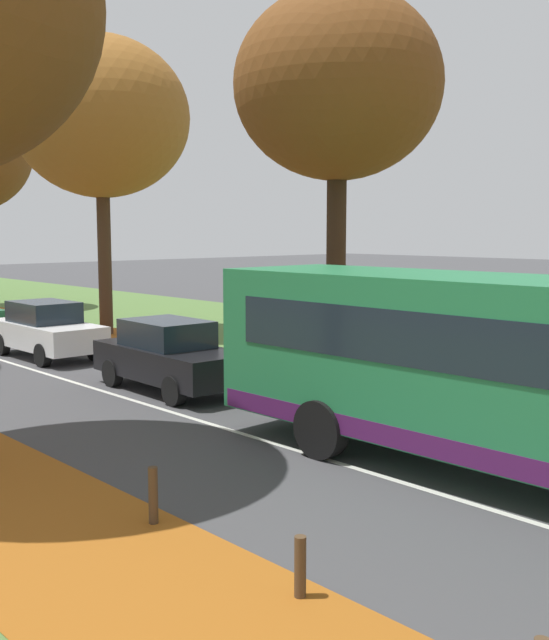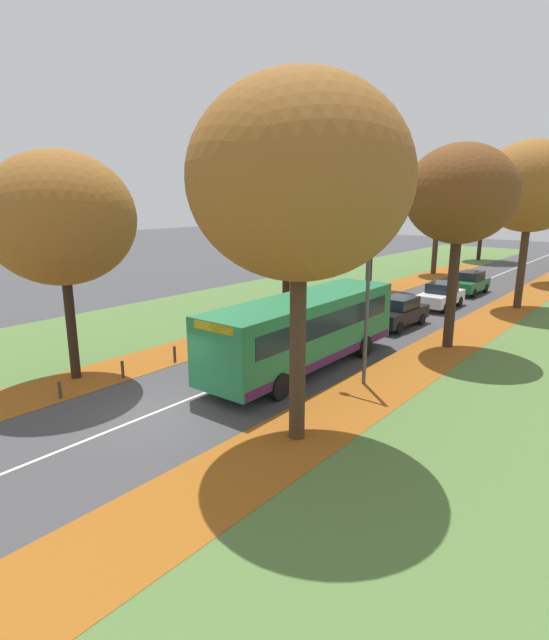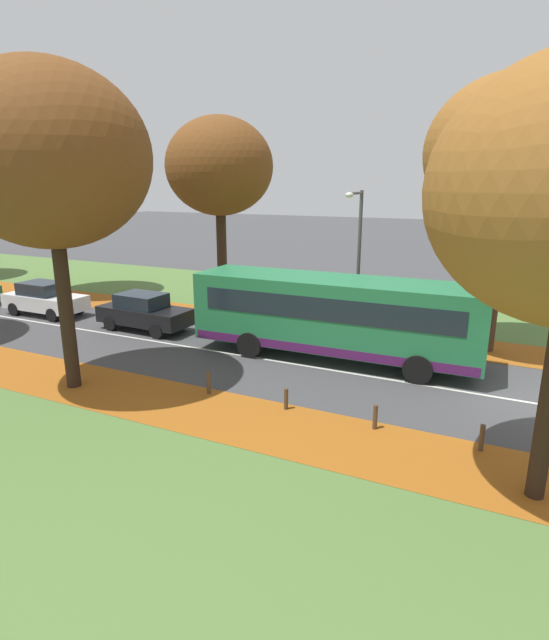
{
  "view_description": "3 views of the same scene",
  "coord_description": "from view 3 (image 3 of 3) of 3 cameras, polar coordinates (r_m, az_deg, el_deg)",
  "views": [
    {
      "loc": [
        -8.55,
        1.53,
        3.66
      ],
      "look_at": [
        1.5,
        12.34,
        1.89
      ],
      "focal_mm": 42.0,
      "sensor_mm": 36.0,
      "label": 1
    },
    {
      "loc": [
        12.57,
        -9.14,
        6.84
      ],
      "look_at": [
        -0.77,
        7.28,
        1.64
      ],
      "focal_mm": 28.0,
      "sensor_mm": 36.0,
      "label": 2
    },
    {
      "loc": [
        -15.48,
        1.22,
        6.24
      ],
      "look_at": [
        0.13,
        8.67,
        1.51
      ],
      "focal_mm": 28.0,
      "sensor_mm": 36.0,
      "label": 3
    }
  ],
  "objects": [
    {
      "name": "tree_left_near",
      "position": [
        16.15,
        -24.42,
        16.58
      ],
      "size": [
        5.79,
        5.79,
        9.59
      ],
      "color": "black",
      "rests_on": "ground"
    },
    {
      "name": "tree_right_nearest",
      "position": [
        20.14,
        25.33,
        16.88
      ],
      "size": [
        5.91,
        5.91,
        9.97
      ],
      "color": "#422D1E",
      "rests_on": "ground"
    },
    {
      "name": "car_black_lead",
      "position": [
        22.6,
        -14.67,
        0.9
      ],
      "size": [
        1.89,
        4.26,
        1.62
      ],
      "color": "black",
      "rests_on": "ground"
    },
    {
      "name": "bollard_second",
      "position": [
        13.27,
        22.6,
        -12.35
      ],
      "size": [
        0.12,
        0.12,
        0.68
      ],
      "primitive_type": "cylinder",
      "color": "#4C3823",
      "rests_on": "ground"
    },
    {
      "name": "streetlamp_right",
      "position": [
        20.09,
        9.4,
        7.95
      ],
      "size": [
        1.89,
        0.28,
        6.0
      ],
      "color": "#47474C",
      "rests_on": "ground"
    },
    {
      "name": "bollard_third",
      "position": [
        13.54,
        11.44,
        -10.83
      ],
      "size": [
        0.12,
        0.12,
        0.68
      ],
      "primitive_type": "cylinder",
      "color": "#4C3823",
      "rests_on": "ground"
    },
    {
      "name": "tree_right_near",
      "position": [
        23.63,
        -6.31,
        16.94
      ],
      "size": [
        4.85,
        4.85,
        9.18
      ],
      "color": "#382619",
      "rests_on": "ground"
    },
    {
      "name": "bus",
      "position": [
        18.17,
        6.95,
        0.73
      ],
      "size": [
        2.8,
        10.44,
        2.98
      ],
      "color": "#237A47",
      "rests_on": "ground"
    },
    {
      "name": "road_centre_line",
      "position": [
        25.12,
        -24.18,
        -0.44
      ],
      "size": [
        0.12,
        80.0,
        0.01
      ],
      "primitive_type": "cube",
      "color": "silver",
      "rests_on": "ground"
    },
    {
      "name": "car_white_following",
      "position": [
        26.89,
        -24.78,
        2.23
      ],
      "size": [
        1.79,
        4.2,
        1.62
      ],
      "color": "silver",
      "rests_on": "ground"
    },
    {
      "name": "ground_plane",
      "position": [
        16.73,
        27.98,
        -8.48
      ],
      "size": [
        160.0,
        160.0,
        0.0
      ],
      "primitive_type": "plane",
      "color": "#424244"
    },
    {
      "name": "grass_verge_right",
      "position": [
        31.63,
        -11.57,
        3.62
      ],
      "size": [
        12.0,
        90.0,
        0.01
      ],
      "primitive_type": "cube",
      "color": "#517538",
      "rests_on": "ground"
    },
    {
      "name": "bollard_fourth",
      "position": [
        14.37,
        1.33,
        -9.02
      ],
      "size": [
        0.12,
        0.12,
        0.64
      ],
      "primitive_type": "cylinder",
      "color": "#4C3823",
      "rests_on": "ground"
    },
    {
      "name": "bollard_fifth",
      "position": [
        15.5,
        -7.53,
        -7.1
      ],
      "size": [
        0.12,
        0.12,
        0.74
      ],
      "primitive_type": "cylinder",
      "color": "#4C3823",
      "rests_on": "ground"
    },
    {
      "name": "leaf_litter_left",
      "position": [
        17.9,
        -22.65,
        -6.3
      ],
      "size": [
        2.8,
        60.0,
        0.0
      ],
      "primitive_type": "cube",
      "color": "#9E5619",
      "rests_on": "grass_verge_left"
    },
    {
      "name": "leaf_litter_right",
      "position": [
        24.6,
        -6.76,
        0.53
      ],
      "size": [
        2.8,
        60.0,
        0.0
      ],
      "primitive_type": "cube",
      "color": "#9E5619",
      "rests_on": "grass_verge_right"
    },
    {
      "name": "tree_right_mid",
      "position": [
        31.23,
        -24.61,
        16.26
      ],
      "size": [
        6.09,
        6.09,
        10.25
      ],
      "color": "#422D1E",
      "rests_on": "ground"
    }
  ]
}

